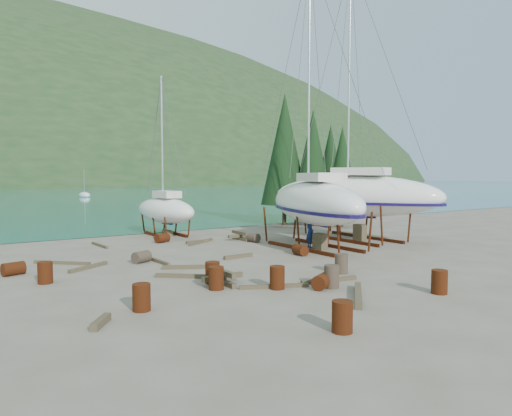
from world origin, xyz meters
TOP-DOWN VIEW (x-y plane):
  - ground at (0.00, 0.00)m, footprint 600.00×600.00m
  - far_house_right at (30.00, 190.00)m, footprint 6.60×5.60m
  - cypress_near_right at (12.50, 12.00)m, footprint 3.60×3.60m
  - cypress_mid_right at (14.00, 10.00)m, footprint 3.06×3.06m
  - cypress_back_left at (11.00, 14.00)m, footprint 4.14×4.14m
  - cypress_far_right at (15.50, 13.00)m, footprint 3.24×3.24m
  - moored_boat_mid at (10.00, 80.00)m, footprint 2.00×5.00m
  - large_sailboat_near at (4.50, 2.72)m, footprint 6.42×11.37m
  - large_sailboat_far at (9.19, 4.01)m, footprint 7.89×12.13m
  - small_sailboat_shore at (-0.51, 13.23)m, footprint 2.94×7.36m
  - worker at (4.44, 3.01)m, footprint 0.62×0.78m
  - drum_0 at (-8.51, -3.73)m, footprint 0.58×0.58m
  - drum_2 at (-11.27, 4.49)m, footprint 1.00×0.79m
  - drum_3 at (-4.64, -8.80)m, footprint 0.58×0.58m
  - drum_4 at (-2.07, 10.07)m, footprint 1.02×0.82m
  - drum_6 at (2.30, 1.36)m, footprint 0.69×0.95m
  - drum_7 at (1.30, -7.81)m, footprint 0.58×0.58m
  - drum_8 at (-10.39, 2.08)m, footprint 0.58×0.58m
  - drum_10 at (-5.18, -2.65)m, footprint 0.58×0.58m
  - drum_11 at (2.98, 6.98)m, footprint 0.66×0.93m
  - drum_12 at (-1.79, -4.86)m, footprint 1.05×0.93m
  - drum_13 at (-3.20, -3.89)m, footprint 0.58×0.58m
  - drum_14 at (-4.82, -1.70)m, footprint 0.58×0.58m
  - drum_15 at (-5.62, 4.16)m, footprint 1.04×0.89m
  - drum_16 at (-1.35, -4.93)m, footprint 0.58×0.58m
  - drum_17 at (0.81, -3.28)m, footprint 0.58×0.58m
  - timber_0 at (-5.87, 10.74)m, footprint 0.33×2.55m
  - timber_3 at (-3.24, -3.73)m, footprint 2.53×1.28m
  - timber_4 at (-4.52, 1.57)m, footprint 1.85×1.13m
  - timber_5 at (-0.76, -4.17)m, footprint 2.52×0.70m
  - timber_6 at (-0.29, 8.56)m, footprint 1.61×0.29m
  - timber_7 at (-0.87, -3.66)m, footprint 1.48×0.92m
  - timber_8 at (-0.94, 2.53)m, footprint 1.75×0.26m
  - timber_9 at (-1.78, 11.14)m, footprint 0.24×2.30m
  - timber_10 at (-0.11, 8.42)m, footprint 2.45×1.62m
  - timber_11 at (-4.93, 3.88)m, footprint 0.30×2.66m
  - timber_12 at (-5.32, -0.17)m, footprint 2.04×1.79m
  - timber_13 at (-10.01, -4.47)m, footprint 0.84×1.04m
  - timber_15 at (-9.00, 5.97)m, footprint 2.25×2.15m
  - timber_16 at (-1.62, -6.56)m, footprint 2.34×2.26m
  - timber_17 at (-8.20, 4.11)m, footprint 2.08×1.37m
  - timber_pile_fore at (-4.57, -2.08)m, footprint 1.80×1.80m
  - timber_pile_aft at (2.74, 8.23)m, footprint 1.80×1.80m

SIDE VIEW (x-z plane):
  - ground at x=0.00m, z-range 0.00..0.00m
  - timber_0 at x=-5.87m, z-range 0.00..0.14m
  - timber_15 at x=-9.00m, z-range 0.00..0.15m
  - timber_3 at x=-3.24m, z-range 0.00..0.15m
  - timber_9 at x=-1.78m, z-range 0.00..0.15m
  - timber_11 at x=-4.93m, z-range 0.00..0.15m
  - timber_5 at x=-0.76m, z-range 0.00..0.16m
  - timber_17 at x=-8.20m, z-range 0.00..0.16m
  - timber_10 at x=-0.11m, z-range 0.00..0.16m
  - timber_12 at x=-5.32m, z-range 0.00..0.17m
  - timber_4 at x=-4.52m, z-range 0.00..0.17m
  - timber_7 at x=-0.87m, z-range 0.00..0.17m
  - timber_8 at x=-0.94m, z-range 0.00..0.19m
  - timber_6 at x=-0.29m, z-range 0.00..0.19m
  - timber_13 at x=-10.01m, z-range 0.00..0.22m
  - timber_16 at x=-1.62m, z-range 0.00..0.23m
  - drum_2 at x=-11.27m, z-range 0.00..0.58m
  - drum_4 at x=-2.07m, z-range 0.00..0.58m
  - drum_6 at x=2.30m, z-range 0.00..0.58m
  - drum_11 at x=2.98m, z-range 0.00..0.58m
  - drum_12 at x=-1.79m, z-range 0.00..0.58m
  - drum_15 at x=-5.62m, z-range 0.00..0.58m
  - timber_pile_fore at x=-4.57m, z-range 0.00..0.60m
  - timber_pile_aft at x=2.74m, z-range 0.00..0.60m
  - moored_boat_mid at x=10.00m, z-range -2.64..3.41m
  - drum_0 at x=-8.51m, z-range 0.00..0.88m
  - drum_3 at x=-4.64m, z-range 0.00..0.88m
  - drum_7 at x=1.30m, z-range 0.00..0.88m
  - drum_8 at x=-10.39m, z-range 0.00..0.88m
  - drum_10 at x=-5.18m, z-range 0.00..0.88m
  - drum_13 at x=-3.20m, z-range 0.00..0.88m
  - drum_14 at x=-4.82m, z-range 0.00..0.88m
  - drum_16 at x=-1.35m, z-range 0.00..0.88m
  - drum_17 at x=0.81m, z-range 0.00..0.88m
  - worker at x=4.44m, z-range 0.00..1.86m
  - small_sailboat_shore at x=-0.51m, z-range -3.85..7.63m
  - large_sailboat_near at x=4.50m, z-range -5.83..11.38m
  - far_house_right at x=30.00m, z-range 0.12..5.72m
  - large_sailboat_far at x=9.19m, z-range -6.26..12.32m
  - cypress_mid_right at x=14.00m, z-range 0.67..9.17m
  - cypress_far_right at x=15.50m, z-range 0.71..9.71m
  - cypress_near_right at x=12.50m, z-range 0.79..10.79m
  - cypress_back_left at x=11.00m, z-range 0.91..12.41m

